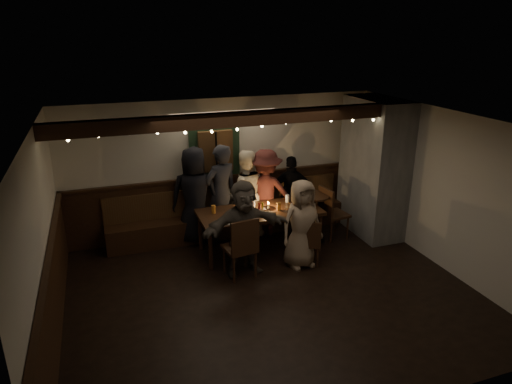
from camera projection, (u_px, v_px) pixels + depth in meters
name	position (u px, v px, depth m)	size (l,w,h in m)	color
room	(299.00, 189.00, 8.14)	(6.02, 5.01, 2.62)	black
dining_table	(260.00, 214.00, 8.02)	(2.15, 0.92, 0.93)	black
chair_near_left	(242.00, 245.00, 7.15)	(0.53, 0.53, 1.04)	black
chair_near_right	(309.00, 240.00, 7.57)	(0.48, 0.48, 0.82)	black
chair_end	(330.00, 210.00, 8.53)	(0.51, 0.51, 1.03)	black
high_top	(313.00, 212.00, 8.46)	(0.57, 0.57, 0.91)	black
person_a	(195.00, 196.00, 8.30)	(0.89, 0.58, 1.82)	black
person_b	(221.00, 193.00, 8.38)	(0.67, 0.44, 1.85)	black
person_c	(245.00, 193.00, 8.64)	(0.81, 0.63, 1.68)	#F4E9CB
person_d	(265.00, 193.00, 8.66)	(1.09, 0.63, 1.68)	#4D201D
person_e	(291.00, 193.00, 8.95)	(0.87, 0.36, 1.48)	black
person_f	(244.00, 228.00, 7.25)	(1.47, 0.47, 1.58)	#443C33
person_g	(301.00, 224.00, 7.48)	(0.74, 0.48, 1.51)	#9A8166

